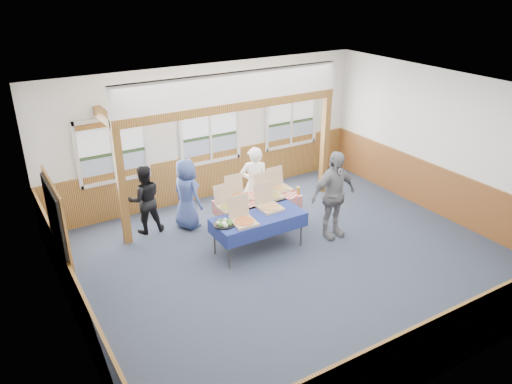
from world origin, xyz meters
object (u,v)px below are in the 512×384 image
at_px(table_left, 258,218).
at_px(table_right, 258,201).
at_px(woman_black, 144,199).
at_px(man_blue, 187,194).
at_px(woman_white, 254,184).
at_px(person_grey, 333,195).

distance_m(table_left, table_right, 0.81).
xyz_separation_m(woman_black, man_blue, (0.84, -0.26, 0.03)).
height_order(woman_white, person_grey, person_grey).
bearing_deg(table_right, woman_black, 141.76).
xyz_separation_m(table_right, woman_black, (-2.04, 1.18, 0.04)).
bearing_deg(table_right, man_blue, 134.19).
relative_size(table_left, person_grey, 1.03).
bearing_deg(table_left, table_right, 49.81).
relative_size(woman_white, man_blue, 1.10).
distance_m(woman_white, woman_black, 2.34).
distance_m(table_right, person_grey, 1.57).
xyz_separation_m(table_right, woman_white, (0.19, 0.46, 0.16)).
bearing_deg(table_left, man_blue, 105.89).
height_order(woman_white, man_blue, woman_white).
distance_m(table_left, woman_white, 1.31).
distance_m(table_left, person_grey, 1.64).
relative_size(table_right, man_blue, 1.19).
distance_m(table_right, woman_white, 0.52).
bearing_deg(woman_black, woman_white, 170.02).
bearing_deg(person_grey, table_right, 139.28).
distance_m(woman_black, person_grey, 3.89).
bearing_deg(woman_white, man_blue, 5.43).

